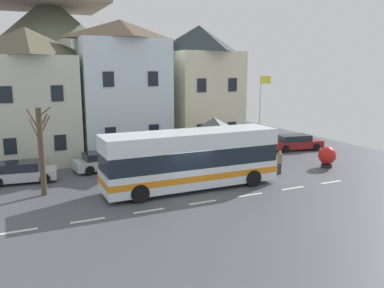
{
  "coord_description": "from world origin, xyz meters",
  "views": [
    {
      "loc": [
        -8.98,
        -19.59,
        7.01
      ],
      "look_at": [
        1.99,
        3.94,
        2.03
      ],
      "focal_mm": 37.03,
      "sensor_mm": 36.0,
      "label": 1
    }
  ],
  "objects_px": {
    "transit_bus": "(191,160)",
    "public_bench": "(216,153)",
    "townhouse_00": "(30,96)",
    "bus_shelter": "(214,127)",
    "flagpole": "(261,111)",
    "pedestrian_01": "(280,161)",
    "townhouse_01": "(122,89)",
    "pedestrian_00": "(250,157)",
    "bare_tree_00": "(41,149)",
    "townhouse_02": "(199,87)",
    "parked_car_01": "(21,172)",
    "parked_car_02": "(107,161)",
    "parked_car_00": "(295,142)",
    "hilltop_castle": "(51,55)",
    "harbour_buoy": "(327,156)"
  },
  "relations": [
    {
      "from": "parked_car_00",
      "to": "pedestrian_00",
      "type": "height_order",
      "value": "pedestrian_00"
    },
    {
      "from": "townhouse_01",
      "to": "parked_car_00",
      "type": "xyz_separation_m",
      "value": [
        14.11,
        -4.27,
        -4.71
      ]
    },
    {
      "from": "hilltop_castle",
      "to": "parked_car_01",
      "type": "height_order",
      "value": "hilltop_castle"
    },
    {
      "from": "pedestrian_00",
      "to": "public_bench",
      "type": "height_order",
      "value": "pedestrian_00"
    },
    {
      "from": "parked_car_02",
      "to": "flagpole",
      "type": "relative_size",
      "value": 0.71
    },
    {
      "from": "bare_tree_00",
      "to": "pedestrian_00",
      "type": "bearing_deg",
      "value": 0.36
    },
    {
      "from": "parked_car_01",
      "to": "public_bench",
      "type": "height_order",
      "value": "parked_car_01"
    },
    {
      "from": "transit_bus",
      "to": "pedestrian_00",
      "type": "bearing_deg",
      "value": 22.89
    },
    {
      "from": "parked_car_02",
      "to": "bare_tree_00",
      "type": "relative_size",
      "value": 0.93
    },
    {
      "from": "townhouse_00",
      "to": "bus_shelter",
      "type": "xyz_separation_m",
      "value": [
        11.41,
        -7.73,
        -1.98
      ]
    },
    {
      "from": "parked_car_00",
      "to": "parked_car_01",
      "type": "height_order",
      "value": "parked_car_00"
    },
    {
      "from": "parked_car_00",
      "to": "parked_car_02",
      "type": "height_order",
      "value": "parked_car_00"
    },
    {
      "from": "hilltop_castle",
      "to": "pedestrian_00",
      "type": "height_order",
      "value": "hilltop_castle"
    },
    {
      "from": "public_bench",
      "to": "bare_tree_00",
      "type": "relative_size",
      "value": 0.28
    },
    {
      "from": "bus_shelter",
      "to": "harbour_buoy",
      "type": "relative_size",
      "value": 2.4
    },
    {
      "from": "bus_shelter",
      "to": "harbour_buoy",
      "type": "bearing_deg",
      "value": -23.25
    },
    {
      "from": "townhouse_01",
      "to": "parked_car_00",
      "type": "relative_size",
      "value": 2.27
    },
    {
      "from": "pedestrian_01",
      "to": "bare_tree_00",
      "type": "xyz_separation_m",
      "value": [
        -14.7,
        1.99,
        1.68
      ]
    },
    {
      "from": "pedestrian_01",
      "to": "bare_tree_00",
      "type": "distance_m",
      "value": 14.93
    },
    {
      "from": "bus_shelter",
      "to": "parked_car_02",
      "type": "relative_size",
      "value": 0.78
    },
    {
      "from": "bare_tree_00",
      "to": "townhouse_01",
      "type": "bearing_deg",
      "value": 50.5
    },
    {
      "from": "pedestrian_01",
      "to": "parked_car_01",
      "type": "bearing_deg",
      "value": 161.53
    },
    {
      "from": "townhouse_00",
      "to": "transit_bus",
      "type": "distance_m",
      "value": 14.24
    },
    {
      "from": "pedestrian_00",
      "to": "flagpole",
      "type": "bearing_deg",
      "value": 42.03
    },
    {
      "from": "harbour_buoy",
      "to": "transit_bus",
      "type": "bearing_deg",
      "value": -177.88
    },
    {
      "from": "transit_bus",
      "to": "bus_shelter",
      "type": "height_order",
      "value": "bus_shelter"
    },
    {
      "from": "pedestrian_01",
      "to": "public_bench",
      "type": "distance_m",
      "value": 6.0
    },
    {
      "from": "parked_car_01",
      "to": "public_bench",
      "type": "distance_m",
      "value": 14.09
    },
    {
      "from": "townhouse_01",
      "to": "parked_car_01",
      "type": "distance_m",
      "value": 10.58
    },
    {
      "from": "townhouse_00",
      "to": "flagpole",
      "type": "height_order",
      "value": "townhouse_00"
    },
    {
      "from": "parked_car_02",
      "to": "pedestrian_01",
      "type": "distance_m",
      "value": 11.9
    },
    {
      "from": "bare_tree_00",
      "to": "hilltop_castle",
      "type": "bearing_deg",
      "value": 82.62
    },
    {
      "from": "townhouse_02",
      "to": "public_bench",
      "type": "bearing_deg",
      "value": -101.47
    },
    {
      "from": "hilltop_castle",
      "to": "parked_car_00",
      "type": "height_order",
      "value": "hilltop_castle"
    },
    {
      "from": "parked_car_02",
      "to": "pedestrian_01",
      "type": "relative_size",
      "value": 2.9
    },
    {
      "from": "townhouse_01",
      "to": "flagpole",
      "type": "xyz_separation_m",
      "value": [
        8.88,
        -6.46,
        -1.56
      ]
    },
    {
      "from": "townhouse_00",
      "to": "transit_bus",
      "type": "bearing_deg",
      "value": -54.87
    },
    {
      "from": "bus_shelter",
      "to": "townhouse_01",
      "type": "bearing_deg",
      "value": 122.76
    },
    {
      "from": "bus_shelter",
      "to": "flagpole",
      "type": "height_order",
      "value": "flagpole"
    },
    {
      "from": "townhouse_01",
      "to": "public_bench",
      "type": "relative_size",
      "value": 7.54
    },
    {
      "from": "flagpole",
      "to": "pedestrian_01",
      "type": "bearing_deg",
      "value": -105.53
    },
    {
      "from": "townhouse_00",
      "to": "bus_shelter",
      "type": "bearing_deg",
      "value": -34.09
    },
    {
      "from": "townhouse_00",
      "to": "parked_car_01",
      "type": "height_order",
      "value": "townhouse_00"
    },
    {
      "from": "townhouse_02",
      "to": "parked_car_01",
      "type": "distance_m",
      "value": 16.94
    },
    {
      "from": "parked_car_02",
      "to": "bare_tree_00",
      "type": "bearing_deg",
      "value": -142.7
    },
    {
      "from": "townhouse_02",
      "to": "flagpole",
      "type": "distance_m",
      "value": 7.57
    },
    {
      "from": "transit_bus",
      "to": "public_bench",
      "type": "xyz_separation_m",
      "value": [
        4.99,
        6.07,
        -1.25
      ]
    },
    {
      "from": "townhouse_01",
      "to": "hilltop_castle",
      "type": "xyz_separation_m",
      "value": [
        -3.14,
        20.72,
        3.17
      ]
    },
    {
      "from": "parked_car_00",
      "to": "harbour_buoy",
      "type": "xyz_separation_m",
      "value": [
        -2.07,
        -6.02,
        0.18
      ]
    },
    {
      "from": "townhouse_00",
      "to": "townhouse_02",
      "type": "distance_m",
      "value": 14.07
    }
  ]
}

